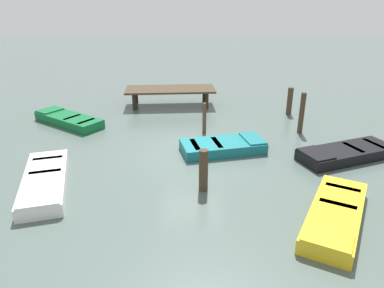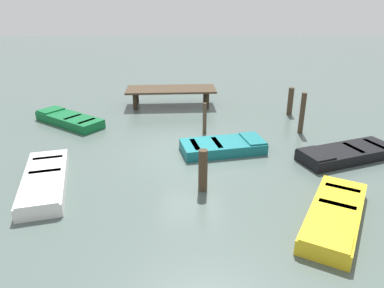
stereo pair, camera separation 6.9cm
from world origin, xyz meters
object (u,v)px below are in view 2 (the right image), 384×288
rowboat_teal (223,146)px  mooring_piling_center (302,113)px  dock_segment (171,91)px  rowboat_yellow (335,216)px  mooring_piling_far_left (290,101)px  mooring_piling_mid_right (205,118)px  rowboat_white (45,181)px  rowboat_green (69,119)px  mooring_piling_near_left (203,170)px  rowboat_black (346,153)px

rowboat_teal → mooring_piling_center: 4.10m
dock_segment → rowboat_yellow: bearing=-69.3°
rowboat_yellow → mooring_piling_far_left: (0.96, 9.32, 0.47)m
mooring_piling_far_left → mooring_piling_mid_right: bearing=-147.4°
mooring_piling_center → mooring_piling_mid_right: bearing=-178.1°
mooring_piling_far_left → rowboat_white: bearing=-141.1°
rowboat_green → mooring_piling_near_left: size_ratio=2.70×
mooring_piling_near_left → mooring_piling_far_left: (4.42, 7.65, 0.01)m
mooring_piling_near_left → mooring_piling_far_left: size_ratio=0.99×
rowboat_yellow → mooring_piling_far_left: size_ratio=2.81×
dock_segment → mooring_piling_far_left: bearing=-17.9°
mooring_piling_near_left → mooring_piling_center: mooring_piling_center is taller
rowboat_yellow → dock_segment: bearing=-127.2°
dock_segment → mooring_piling_near_left: size_ratio=3.61×
rowboat_white → mooring_piling_near_left: 4.97m
rowboat_black → rowboat_green: bearing=-40.1°
mooring_piling_center → rowboat_teal: bearing=-149.2°
dock_segment → rowboat_white: size_ratio=1.20×
rowboat_teal → mooring_piling_far_left: mooring_piling_far_left is taller
rowboat_black → mooring_piling_near_left: size_ratio=2.89×
dock_segment → mooring_piling_center: bearing=-38.9°
mooring_piling_mid_right → rowboat_teal: bearing=-70.2°
rowboat_black → mooring_piling_far_left: bearing=-103.1°
dock_segment → rowboat_white: dock_segment is taller
dock_segment → rowboat_yellow: (5.08, -10.74, -0.62)m
mooring_piling_far_left → mooring_piling_center: mooring_piling_center is taller
rowboat_green → mooring_piling_far_left: (10.59, 1.61, 0.47)m
dock_segment → rowboat_teal: bearing=-72.8°
dock_segment → rowboat_green: (-4.55, -3.04, -0.62)m
rowboat_white → mooring_piling_mid_right: 7.00m
rowboat_green → mooring_piling_mid_right: mooring_piling_mid_right is taller
rowboat_green → mooring_piling_far_left: 10.72m
mooring_piling_mid_right → rowboat_green: bearing=169.7°
rowboat_teal → mooring_piling_center: bearing=17.0°
rowboat_black → rowboat_teal: bearing=-29.9°
rowboat_green → mooring_piling_mid_right: (6.30, -1.14, 0.47)m
dock_segment → mooring_piling_near_left: bearing=-84.5°
rowboat_white → mooring_piling_far_left: mooring_piling_far_left is taller
rowboat_teal → rowboat_yellow: bearing=-74.1°
rowboat_white → rowboat_green: same height
rowboat_green → mooring_piling_far_left: mooring_piling_far_left is taller
rowboat_white → rowboat_yellow: size_ratio=1.06×
rowboat_black → mooring_piling_near_left: (-5.28, -2.38, 0.46)m
rowboat_green → rowboat_yellow: size_ratio=0.95×
mooring_piling_near_left → mooring_piling_mid_right: (0.12, 4.90, 0.01)m
rowboat_green → mooring_piling_near_left: 8.65m
rowboat_teal → mooring_piling_far_left: 5.93m
dock_segment → rowboat_white: bearing=-114.9°
mooring_piling_mid_right → dock_segment: bearing=112.6°
rowboat_white → mooring_piling_mid_right: mooring_piling_mid_right is taller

